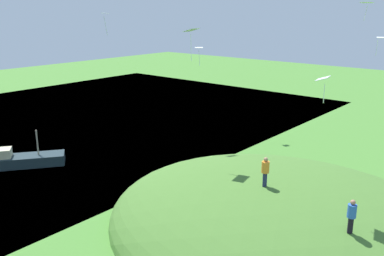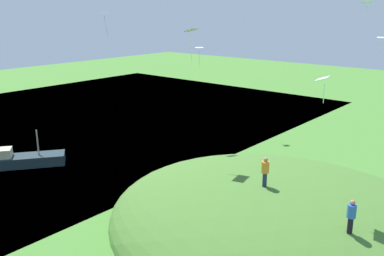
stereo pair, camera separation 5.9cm
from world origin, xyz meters
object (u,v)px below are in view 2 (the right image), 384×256
kite_8 (323,79)px  person_near_shore (352,213)px  kite_7 (191,31)px  boat_on_lake (11,160)px  kite_3 (105,14)px  person_watching_kites (265,168)px  kite_5 (199,48)px  kite_9 (381,39)px  kite_6 (367,3)px

kite_8 → person_near_shore: bearing=-31.4°
person_near_shore → kite_7: 15.05m
boat_on_lake → kite_3: bearing=-169.8°
person_watching_kites → kite_5: size_ratio=1.07×
person_near_shore → kite_3: bearing=133.4°
person_watching_kites → kite_5: kite_5 is taller
kite_5 → kite_7: bearing=-53.6°
person_near_shore → kite_9: kite_9 is taller
boat_on_lake → person_near_shore: size_ratio=4.77×
kite_9 → person_watching_kites: bearing=-90.7°
kite_6 → person_watching_kites: bearing=-90.1°
kite_5 → kite_8: bearing=-30.9°
kite_5 → kite_6: kite_6 is taller
kite_8 → kite_9: bearing=98.5°
person_near_shore → kite_5: bearing=115.6°
boat_on_lake → person_watching_kites: bearing=135.0°
boat_on_lake → kite_3: (3.99, 8.33, 12.59)m
kite_7 → kite_8: bearing=-6.1°
person_near_shore → kite_5: 22.63m
kite_6 → kite_8: size_ratio=1.05×
person_watching_kites → kite_6: (0.02, 14.41, 9.47)m
boat_on_lake → person_watching_kites: size_ratio=4.61×
person_watching_kites → kite_7: (-6.78, 1.28, 7.61)m
kite_5 → person_near_shore: bearing=-30.9°
kite_3 → kite_6: (19.70, 9.92, 0.89)m
kite_9 → kite_5: bearing=-146.9°
boat_on_lake → kite_9: bearing=168.8°
person_watching_kites → kite_8: (2.95, 0.24, 5.55)m
kite_8 → boat_on_lake: bearing=-171.3°
kite_6 → kite_8: (2.93, -14.17, -3.93)m
kite_3 → kite_8: kite_3 is taller
boat_on_lake → kite_6: kite_6 is taller
boat_on_lake → kite_8: bearing=134.5°
kite_3 → kite_6: bearing=26.7°
kite_5 → kite_8: size_ratio=1.25×
kite_5 → kite_6: bearing=19.4°
person_watching_kites → kite_3: size_ratio=0.92×
boat_on_lake → kite_8: (26.62, 4.08, 9.56)m
boat_on_lake → kite_5: size_ratio=4.93×
kite_3 → kite_7: kite_3 is taller
kite_6 → person_near_shore: bearing=-70.4°
boat_on_lake → kite_6: (23.69, 18.24, 13.48)m
kite_3 → kite_9: size_ratio=1.25×
boat_on_lake → kite_5: kite_5 is taller
person_near_shore → kite_5: (-18.71, 11.21, 6.02)m
boat_on_lake → kite_9: size_ratio=5.27×
kite_8 → kite_6: bearing=101.7°
person_watching_kites → kite_6: size_ratio=1.28×
person_near_shore → kite_3: 27.52m
person_watching_kites → kite_9: size_ratio=1.14×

